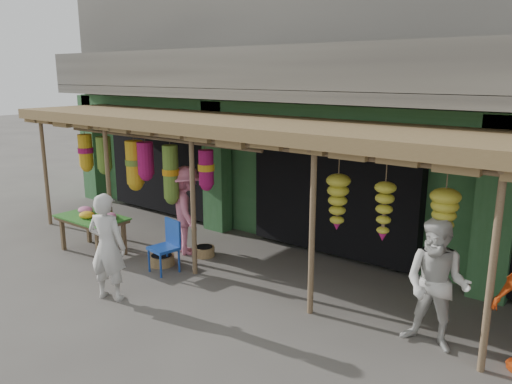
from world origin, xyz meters
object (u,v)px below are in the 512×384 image
Objects in this scene: flower_table at (93,219)px; person_right at (437,285)px; blue_chair at (167,243)px; person_front at (107,247)px; person_shopper at (187,210)px.

person_right is (6.75, 0.65, 0.18)m from flower_table.
flower_table is at bearing -163.95° from blue_chair.
person_shopper is (-0.55, 2.29, 0.01)m from person_front.
blue_chair is 1.05m from person_shopper.
person_front reaches higher than flower_table.
person_front is (0.14, -1.38, 0.35)m from blue_chair.
person_front is 0.98× the size of person_shopper.
person_shopper is (-0.41, 0.90, 0.36)m from blue_chair.
person_shopper is at bearing 36.57° from flower_table.
flower_table is 0.84× the size of person_front.
person_right is at bearing -179.10° from person_front.
person_shopper reaches higher than blue_chair.
person_front is 0.98× the size of person_right.
person_right is (4.81, 0.39, 0.36)m from blue_chair.
blue_chair is 0.54× the size of person_right.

